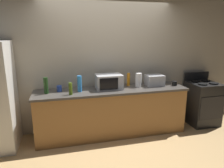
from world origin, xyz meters
TOP-DOWN VIEW (x-y plane):
  - ground_plane at (0.00, 0.00)m, footprint 8.00×8.00m
  - back_wall at (0.00, 0.81)m, footprint 6.40×0.10m
  - counter_run at (0.00, 0.40)m, footprint 2.84×0.64m
  - stove_range at (2.00, 0.40)m, footprint 0.60×0.61m
  - microwave at (-0.05, 0.45)m, footprint 0.48×0.35m
  - toaster_oven at (0.89, 0.46)m, footprint 0.34×0.26m
  - paper_towel_roll at (0.54, 0.45)m, footprint 0.12×0.12m
  - bottle_spray_cleaner at (-0.60, 0.38)m, footprint 0.08×0.08m
  - bottle_dish_soap at (0.39, 0.59)m, footprint 0.06×0.06m
  - bottle_olive_oil at (-0.77, 0.24)m, footprint 0.06×0.06m
  - bottle_wine at (-1.17, 0.41)m, footprint 0.07×0.07m
  - mug_blue at (-0.95, 0.49)m, footprint 0.09×0.09m
  - mug_black at (1.28, 0.36)m, footprint 0.09×0.09m

SIDE VIEW (x-z plane):
  - ground_plane at x=0.00m, z-range 0.00..0.00m
  - counter_run at x=0.00m, z-range 0.00..0.90m
  - stove_range at x=2.00m, z-range -0.08..1.00m
  - mug_black at x=1.28m, z-range 0.90..0.99m
  - mug_blue at x=-0.95m, z-range 0.90..1.01m
  - bottle_olive_oil at x=-0.77m, z-range 0.90..1.11m
  - toaster_oven at x=0.89m, z-range 0.90..1.11m
  - bottle_dish_soap at x=0.39m, z-range 0.90..1.15m
  - microwave at x=-0.05m, z-range 0.90..1.17m
  - paper_towel_roll at x=0.54m, z-range 0.90..1.17m
  - bottle_wine at x=-1.17m, z-range 0.90..1.18m
  - bottle_spray_cleaner at x=-0.60m, z-range 0.90..1.19m
  - back_wall at x=0.00m, z-range 0.00..2.70m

